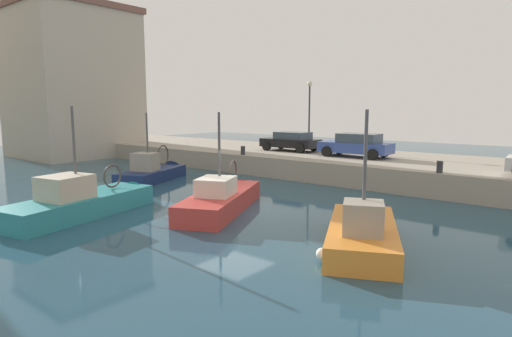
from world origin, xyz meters
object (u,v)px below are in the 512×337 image
at_px(fishing_boat_orange, 362,240).
at_px(fishing_boat_teal, 88,210).
at_px(parked_car_blue, 356,145).
at_px(mooring_bollard_north, 243,150).
at_px(parked_car_black, 291,141).
at_px(fishing_boat_navy, 155,177).
at_px(mooring_bollard_mid, 440,167).
at_px(quay_streetlamp, 309,104).
at_px(fishing_boat_red, 224,206).

distance_m(fishing_boat_orange, fishing_boat_teal, 10.62).
bearing_deg(parked_car_blue, mooring_bollard_north, 119.17).
bearing_deg(parked_car_black, fishing_boat_navy, 159.57).
height_order(parked_car_blue, mooring_bollard_mid, parked_car_blue).
relative_size(fishing_boat_navy, quay_streetlamp, 1.22).
bearing_deg(quay_streetlamp, fishing_boat_red, -161.67).
bearing_deg(mooring_bollard_north, fishing_boat_navy, 154.43).
relative_size(fishing_boat_teal, parked_car_black, 1.74).
bearing_deg(mooring_bollard_mid, fishing_boat_orange, -178.44).
height_order(fishing_boat_red, fishing_boat_orange, fishing_boat_orange).
bearing_deg(mooring_bollard_mid, quay_streetlamp, 62.15).
bearing_deg(mooring_bollard_mid, fishing_boat_red, 141.29).
distance_m(fishing_boat_teal, parked_car_blue, 15.85).
relative_size(fishing_boat_orange, fishing_boat_teal, 0.86).
relative_size(mooring_bollard_north, quay_streetlamp, 0.11).
relative_size(fishing_boat_red, fishing_boat_teal, 0.96).
bearing_deg(fishing_boat_red, fishing_boat_navy, 71.36).
height_order(fishing_boat_teal, mooring_bollard_north, fishing_boat_teal).
bearing_deg(quay_streetlamp, fishing_boat_orange, -142.01).
distance_m(fishing_boat_navy, mooring_bollard_mid, 15.32).
xyz_separation_m(mooring_bollard_mid, quay_streetlamp, (5.65, 10.69, 2.98)).
bearing_deg(fishing_boat_red, mooring_bollard_north, 36.50).
bearing_deg(mooring_bollard_north, fishing_boat_orange, -124.27).
distance_m(fishing_boat_red, fishing_boat_teal, 5.40).
bearing_deg(fishing_boat_orange, parked_car_blue, 27.47).
bearing_deg(fishing_boat_red, quay_streetlamp, 18.33).
bearing_deg(mooring_bollard_north, quay_streetlamp, -13.04).
height_order(fishing_boat_orange, mooring_bollard_mid, fishing_boat_orange).
relative_size(parked_car_blue, parked_car_black, 1.07).
relative_size(parked_car_blue, mooring_bollard_mid, 7.96).
bearing_deg(mooring_bollard_mid, fishing_boat_teal, 140.39).
bearing_deg(mooring_bollard_mid, mooring_bollard_north, 90.00).
relative_size(fishing_boat_navy, fishing_boat_teal, 0.82).
height_order(parked_car_blue, mooring_bollard_north, parked_car_blue).
xyz_separation_m(fishing_boat_navy, quay_streetlamp, (10.68, -3.72, 4.33)).
relative_size(fishing_boat_teal, parked_car_blue, 1.63).
bearing_deg(fishing_boat_navy, parked_car_black, -20.43).
distance_m(fishing_boat_red, mooring_bollard_mid, 10.07).
xyz_separation_m(fishing_boat_red, parked_car_black, (11.74, 4.82, 1.77)).
xyz_separation_m(fishing_boat_teal, mooring_bollard_mid, (11.84, -9.80, 1.33)).
height_order(parked_car_black, quay_streetlamp, quay_streetlamp).
bearing_deg(parked_car_black, fishing_boat_teal, -175.43).
xyz_separation_m(parked_car_black, mooring_bollard_mid, (-3.95, -11.06, -0.41)).
xyz_separation_m(fishing_boat_orange, quay_streetlamp, (13.98, 10.92, 4.35)).
bearing_deg(mooring_bollard_north, fishing_boat_red, -143.50).
distance_m(fishing_boat_orange, parked_car_black, 16.78).
bearing_deg(fishing_boat_teal, mooring_bollard_north, 10.53).
xyz_separation_m(fishing_boat_teal, mooring_bollard_north, (11.84, 2.20, 1.33)).
xyz_separation_m(fishing_boat_orange, parked_car_black, (12.28, 11.29, 1.78)).
height_order(fishing_boat_navy, parked_car_black, fishing_boat_navy).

